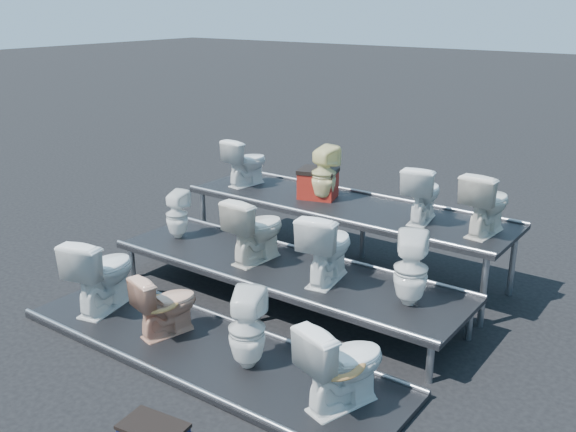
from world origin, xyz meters
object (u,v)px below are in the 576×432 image
Objects in this scene: toilet_4 at (177,215)px; toilet_2 at (247,329)px; toilet_10 at (422,193)px; toilet_11 at (487,203)px; toilet_9 at (324,174)px; toilet_1 at (166,304)px; toilet_3 at (343,363)px; toilet_6 at (327,246)px; toilet_5 at (256,229)px; toilet_8 at (246,162)px; red_crate at (318,185)px; toilet_7 at (411,269)px; toilet_0 at (102,272)px.

toilet_2 is at bearing 141.48° from toilet_4.
toilet_11 reaches higher than toilet_10.
toilet_9 is 1.34m from toilet_10.
toilet_10 is at bearing -105.88° from toilet_1.
toilet_9 reaches higher than toilet_2.
toilet_3 is 2.72m from toilet_11.
toilet_1 is 2.07m from toilet_3.
toilet_4 is at bearing -3.80° from toilet_3.
toilet_3 is at bearing 118.34° from toilet_6.
toilet_5 is 1.80m from toilet_8.
toilet_6 is 1.62m from toilet_9.
toilet_2 is at bearing 70.61° from toilet_10.
toilet_3 is 1.20× the size of toilet_8.
red_crate is at bearing -92.11° from toilet_2.
toilet_11 reaches higher than toilet_4.
toilet_1 is 1.75m from toilet_6.
toilet_11 is at bearing -122.39° from toilet_7.
toilet_11 is at bearing -172.43° from toilet_8.
toilet_5 is (0.12, 1.30, 0.45)m from toilet_1.
red_crate is at bearing -62.50° from toilet_6.
toilet_1 is 1.76m from toilet_4.
toilet_5 reaches higher than toilet_4.
toilet_10 is at bearing -90.67° from toilet_7.
toilet_4 is (-0.15, 1.30, 0.27)m from toilet_0.
toilet_10 reaches higher than toilet_0.
toilet_5 is 1.95m from toilet_10.
toilet_2 is 1.00× the size of toilet_5.
toilet_7 is 2.41m from red_crate.
toilet_11 is at bearing -145.07° from toilet_5.
toilet_0 is at bearing 37.06° from toilet_10.
toilet_6 is 1.10× the size of toilet_9.
toilet_8 is (-2.15, 1.30, 0.34)m from toilet_6.
toilet_0 is 1.28× the size of toilet_10.
toilet_1 is 0.84× the size of toilet_3.
toilet_10 is at bearing -147.59° from toilet_0.
red_crate is at bearing 3.20° from toilet_11.
toilet_11 is at bearing -154.99° from toilet_0.
toilet_3 is at bearing 150.17° from toilet_4.
toilet_8 is at bearing -73.17° from toilet_2.
red_crate is (-1.97, 1.36, 0.20)m from toilet_7.
toilet_4 is 1.26m from toilet_5.
toilet_0 is 2.94m from toilet_9.
red_crate is (-1.01, 1.36, 0.18)m from toilet_6.
toilet_0 is 3.30m from toilet_7.
toilet_10 reaches higher than toilet_7.
toilet_9 reaches higher than toilet_0.
toilet_1 is at bearing 18.30° from toilet_3.
toilet_6 is 1.71m from red_crate.
toilet_1 is 0.87× the size of toilet_5.
toilet_0 is 1.13× the size of toilet_2.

